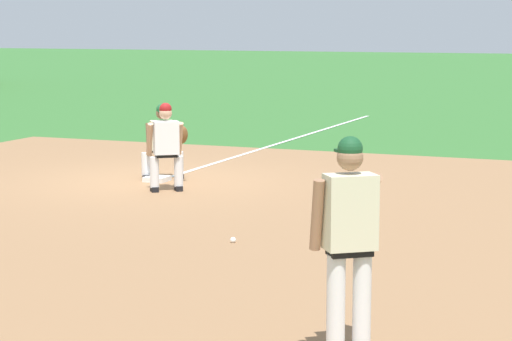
{
  "coord_description": "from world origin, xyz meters",
  "views": [
    {
      "loc": [
        -15.28,
        -8.09,
        2.73
      ],
      "look_at": [
        -5.5,
        -4.11,
        1.17
      ],
      "focal_mm": 70.0,
      "sensor_mm": 36.0,
      "label": 1
    }
  ],
  "objects_px": {
    "pitcher": "(350,236)",
    "baserunner": "(166,144)",
    "baseball": "(233,240)",
    "first_baseman": "(164,138)",
    "first_base_bag": "(157,179)"
  },
  "relations": [
    {
      "from": "pitcher",
      "to": "first_baseman",
      "type": "bearing_deg",
      "value": 35.91
    },
    {
      "from": "pitcher",
      "to": "baserunner",
      "type": "bearing_deg",
      "value": 36.92
    },
    {
      "from": "pitcher",
      "to": "baserunner",
      "type": "relative_size",
      "value": 1.27
    },
    {
      "from": "first_base_bag",
      "to": "pitcher",
      "type": "bearing_deg",
      "value": -143.14
    },
    {
      "from": "baseball",
      "to": "baserunner",
      "type": "height_order",
      "value": "baserunner"
    },
    {
      "from": "baseball",
      "to": "first_baseman",
      "type": "bearing_deg",
      "value": 36.61
    },
    {
      "from": "first_baseman",
      "to": "baseball",
      "type": "bearing_deg",
      "value": -143.39
    },
    {
      "from": "pitcher",
      "to": "baserunner",
      "type": "height_order",
      "value": "pitcher"
    },
    {
      "from": "first_baseman",
      "to": "baserunner",
      "type": "relative_size",
      "value": 0.92
    },
    {
      "from": "pitcher",
      "to": "first_baseman",
      "type": "xyz_separation_m",
      "value": [
        8.06,
        5.84,
        -0.33
      ]
    },
    {
      "from": "first_baseman",
      "to": "baserunner",
      "type": "height_order",
      "value": "baserunner"
    },
    {
      "from": "baseball",
      "to": "first_base_bag",
      "type": "bearing_deg",
      "value": 38.43
    },
    {
      "from": "pitcher",
      "to": "first_baseman",
      "type": "height_order",
      "value": "pitcher"
    },
    {
      "from": "baseball",
      "to": "baserunner",
      "type": "xyz_separation_m",
      "value": [
        3.17,
        2.57,
        0.76
      ]
    },
    {
      "from": "baseball",
      "to": "baserunner",
      "type": "distance_m",
      "value": 4.15
    }
  ]
}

